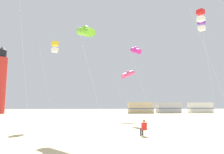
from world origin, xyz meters
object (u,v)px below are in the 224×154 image
object	(u,v)px
kite_tube_magenta	(136,50)
rv_van_tan	(141,108)
rv_van_white	(200,108)
kite_box_violet	(202,25)
kite_box_gold	(55,47)
kite_box_scarlet	(201,16)
lighthouse_distant	(0,82)
rv_van_silver	(168,108)
kite_tube_rainbow	(128,74)
kite_flyer_standing	(144,127)
kite_tube_lime	(85,31)

from	to	relation	value
kite_tube_magenta	rv_van_tan	world-z (taller)	kite_tube_magenta
rv_van_tan	rv_van_white	distance (m)	17.00
kite_box_violet	kite_box_gold	world-z (taller)	kite_box_violet
kite_box_scarlet	lighthouse_distant	size ratio (longest dim) A/B	0.68
kite_box_scarlet	kite_box_violet	bearing A→B (deg)	60.23
lighthouse_distant	rv_van_tan	xyz separation A→B (m)	(35.28, -0.12, -6.45)
rv_van_silver	rv_van_tan	bearing A→B (deg)	-173.71
kite_box_violet	kite_tube_rainbow	size ratio (longest dim) A/B	1.53
lighthouse_distant	kite_flyer_standing	bearing A→B (deg)	-55.30
kite_box_gold	lighthouse_distant	bearing A→B (deg)	121.26
kite_tube_lime	kite_tube_rainbow	world-z (taller)	kite_tube_lime
rv_van_tan	kite_box_gold	bearing A→B (deg)	-118.83
kite_box_scarlet	lighthouse_distant	distance (m)	48.57
kite_box_scarlet	kite_tube_rainbow	xyz separation A→B (m)	(-5.37, 11.53, -4.18)
kite_flyer_standing	kite_tube_rainbow	distance (m)	16.39
kite_box_gold	rv_van_tan	bearing A→B (deg)	62.05
kite_flyer_standing	rv_van_silver	bearing A→B (deg)	-131.48
kite_box_violet	kite_tube_lime	world-z (taller)	kite_box_violet
kite_box_scarlet	rv_van_tan	distance (m)	36.19
kite_tube_lime	lighthouse_distant	distance (m)	42.91
kite_box_violet	rv_van_silver	xyz separation A→B (m)	(8.54, 34.33, -9.36)
kite_box_violet	lighthouse_distant	size ratio (longest dim) A/B	0.68
kite_tube_lime	rv_van_white	xyz separation A→B (m)	(29.82, 38.05, -6.94)
kite_box_scarlet	rv_van_white	distance (m)	42.03
kite_box_violet	kite_tube_rainbow	xyz separation A→B (m)	(-6.58, 9.42, -4.05)
kite_flyer_standing	kite_box_scarlet	bearing A→B (deg)	-171.04
kite_box_violet	rv_van_white	distance (m)	39.63
kite_box_scarlet	rv_van_silver	world-z (taller)	kite_box_scarlet
kite_box_gold	rv_van_white	xyz separation A→B (m)	(33.35, 32.52, -7.06)
kite_tube_magenta	lighthouse_distant	world-z (taller)	lighthouse_distant
kite_tube_magenta	kite_tube_rainbow	xyz separation A→B (m)	(-0.63, 2.89, -2.86)
kite_box_gold	kite_tube_rainbow	distance (m)	12.15
rv_van_silver	rv_van_white	xyz separation A→B (m)	(8.92, -0.00, 0.00)
kite_box_scarlet	lighthouse_distant	world-z (taller)	lighthouse_distant
kite_flyer_standing	rv_van_white	xyz separation A→B (m)	(25.48, 40.06, 0.78)
rv_van_tan	rv_van_silver	xyz separation A→B (m)	(8.01, 1.58, 0.00)
kite_box_violet	kite_box_gold	size ratio (longest dim) A/B	1.26
kite_box_gold	rv_van_silver	size ratio (longest dim) A/B	1.37
kite_tube_rainbow	kite_tube_magenta	bearing A→B (deg)	-77.71
lighthouse_distant	rv_van_silver	distance (m)	43.79
kite_tube_rainbow	rv_van_silver	xyz separation A→B (m)	(15.12, 24.92, -5.32)
kite_box_scarlet	kite_box_gold	bearing A→B (deg)	165.01
kite_tube_magenta	rv_van_silver	distance (m)	32.40
rv_van_white	kite_box_violet	bearing A→B (deg)	-120.13
kite_box_violet	rv_van_silver	world-z (taller)	kite_box_violet
lighthouse_distant	rv_van_silver	bearing A→B (deg)	1.92
kite_flyer_standing	kite_box_gold	bearing A→B (deg)	-62.82
kite_box_gold	rv_van_silver	xyz separation A→B (m)	(24.43, 32.52, -7.06)
kite_flyer_standing	lighthouse_distant	xyz separation A→B (m)	(-26.73, 38.61, 7.22)
lighthouse_distant	rv_van_white	bearing A→B (deg)	1.59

